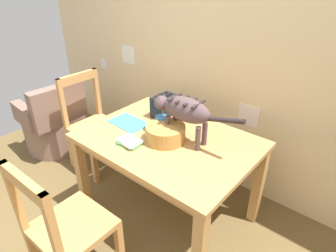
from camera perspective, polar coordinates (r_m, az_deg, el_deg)
The scene contains 12 objects.
wall_rear at distance 2.45m, azimuth 12.21°, elevation 15.20°, with size 4.66×0.11×2.50m.
dining_table at distance 2.14m, azimuth -0.00°, elevation -4.42°, with size 1.22×0.88×0.72m.
cat at distance 1.96m, azimuth 3.21°, elevation 2.98°, with size 0.68×0.16×0.33m.
saucer_bowl at distance 2.16m, azimuth -1.23°, elevation -0.61°, with size 0.18×0.18×0.04m, color #B4B5A8.
coffee_mug at distance 2.13m, azimuth -1.18°, elevation 0.81°, with size 0.13×0.09×0.09m.
magazine at distance 2.30m, azimuth -7.64°, elevation 0.64°, with size 0.30×0.19×0.01m, color #408FC4.
book_stack at distance 2.03m, azimuth -7.45°, elevation -3.09°, with size 0.17×0.13×0.03m.
wicker_basket at distance 2.04m, azimuth -0.49°, elevation -1.37°, with size 0.28×0.28×0.11m.
toaster at distance 2.36m, azimuth -0.85°, elevation 3.94°, with size 0.12×0.20×0.18m.
wooden_chair_near at distance 2.91m, azimuth -14.33°, elevation 0.25°, with size 0.43×0.43×0.93m.
wooden_chair_far at distance 1.92m, azimuth -19.23°, elevation -18.18°, with size 0.43×0.43×0.93m.
wicker_armchair at distance 3.39m, azimuth -21.15°, elevation 0.01°, with size 0.62×0.63×0.78m.
Camera 1 is at (1.11, -0.22, 1.82)m, focal length 31.46 mm.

